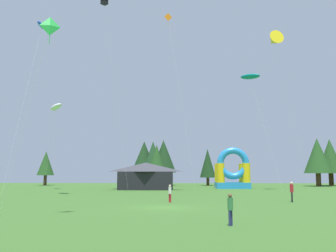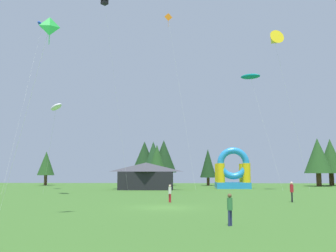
{
  "view_description": "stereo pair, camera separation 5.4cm",
  "coord_description": "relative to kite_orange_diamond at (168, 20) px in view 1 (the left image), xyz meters",
  "views": [
    {
      "loc": [
        1.44,
        -28.58,
        2.69
      ],
      "look_at": [
        0.0,
        7.13,
        7.05
      ],
      "focal_mm": 39.99,
      "sensor_mm": 36.0,
      "label": 1
    },
    {
      "loc": [
        1.49,
        -28.58,
        2.69
      ],
      "look_at": [
        0.0,
        7.13,
        7.05
      ],
      "focal_mm": 39.99,
      "sensor_mm": 36.0,
      "label": 2
    }
  ],
  "objects": [
    {
      "name": "tree_row_0",
      "position": [
        -24.89,
        16.66,
        -22.12
      ],
      "size": [
        3.32,
        3.32,
        6.66
      ],
      "color": "#4C331E",
      "rests_on": "ground_plane"
    },
    {
      "name": "kite_orange_diamond",
      "position": [
        0.0,
        0.0,
        0.0
      ],
      "size": [
        4.52,
        2.32,
        27.29
      ],
      "color": "orange",
      "rests_on": "ground_plane"
    },
    {
      "name": "kite_blue_parafoil",
      "position": [
        -18.03,
        -5.5,
        -2.85
      ],
      "size": [
        1.14,
        10.59,
        24.12
      ],
      "color": "blue",
      "rests_on": "ground_plane"
    },
    {
      "name": "inflatable_orange_dome",
      "position": [
        10.15,
        4.46,
        -24.02
      ],
      "size": [
        5.34,
        4.63,
        6.53
      ],
      "color": "#268CD8",
      "rests_on": "ground_plane"
    },
    {
      "name": "person_near_camera",
      "position": [
        1.05,
        -23.06,
        -25.48
      ],
      "size": [
        0.37,
        0.37,
        1.54
      ],
      "rotation": [
        0.0,
        0.0,
        2.37
      ],
      "color": "#B21E26",
      "rests_on": "ground_plane"
    },
    {
      "name": "kite_black_box",
      "position": [
        -8.83,
        -6.31,
        0.19
      ],
      "size": [
        3.72,
        4.39,
        27.12
      ],
      "color": "black",
      "rests_on": "ground_plane"
    },
    {
      "name": "person_midfield",
      "position": [
        4.58,
        -37.26,
        -25.46
      ],
      "size": [
        0.39,
        0.39,
        1.59
      ],
      "rotation": [
        0.0,
        0.0,
        3.96
      ],
      "color": "navy",
      "rests_on": "ground_plane"
    },
    {
      "name": "festival_tent",
      "position": [
        -3.36,
        -0.28,
        -24.38
      ],
      "size": [
        8.0,
        3.48,
        4.03
      ],
      "color": "black",
      "rests_on": "ground_plane"
    },
    {
      "name": "ground_plane",
      "position": [
        0.79,
        -27.84,
        -26.4
      ],
      "size": [
        120.0,
        120.0,
        0.0
      ],
      "primitive_type": "plane",
      "color": "#3D6B28"
    },
    {
      "name": "kite_white_parafoil",
      "position": [
        -12.68,
        -13.66,
        -16.17
      ],
      "size": [
        3.78,
        4.96,
        10.75
      ],
      "color": "white",
      "rests_on": "ground_plane"
    },
    {
      "name": "kite_yellow_delta",
      "position": [
        15.35,
        -4.11,
        -4.97
      ],
      "size": [
        5.76,
        2.71,
        22.65
      ],
      "color": "yellow",
      "rests_on": "ground_plane"
    },
    {
      "name": "tree_row_5",
      "position": [
        7.04,
        17.33,
        -22.11
      ],
      "size": [
        3.12,
        3.12,
        7.08
      ],
      "color": "#4C331E",
      "rests_on": "ground_plane"
    },
    {
      "name": "person_far_side",
      "position": [
        11.83,
        -22.5,
        -25.33
      ],
      "size": [
        0.4,
        0.4,
        1.8
      ],
      "rotation": [
        0.0,
        0.0,
        1.23
      ],
      "color": "black",
      "rests_on": "ground_plane"
    },
    {
      "name": "tree_row_1",
      "position": [
        -5.5,
        17.65,
        -20.86
      ],
      "size": [
        5.02,
        5.02,
        8.67
      ],
      "color": "#4C331E",
      "rests_on": "ground_plane"
    },
    {
      "name": "tree_row_2",
      "position": [
        -3.65,
        16.57,
        -21.15
      ],
      "size": [
        4.59,
        4.59,
        8.57
      ],
      "color": "#4C331E",
      "rests_on": "ground_plane"
    },
    {
      "name": "tree_row_6",
      "position": [
        27.2,
        14.24,
        -20.81
      ],
      "size": [
        5.09,
        5.09,
        8.89
      ],
      "color": "#4C331E",
      "rests_on": "ground_plane"
    },
    {
      "name": "tree_row_7",
      "position": [
        30.79,
        17.58,
        -20.74
      ],
      "size": [
        4.94,
        4.94,
        9.04
      ],
      "color": "#4C331E",
      "rests_on": "ground_plane"
    },
    {
      "name": "tree_row_3",
      "position": [
        -2.69,
        13.21,
        -21.68
      ],
      "size": [
        3.84,
        3.84,
        7.69
      ],
      "color": "#4C331E",
      "rests_on": "ground_plane"
    },
    {
      "name": "tree_row_4",
      "position": [
        -1.66,
        17.74,
        -20.74
      ],
      "size": [
        5.02,
        5.02,
        8.92
      ],
      "color": "#4C331E",
      "rests_on": "ground_plane"
    },
    {
      "name": "kite_teal_parafoil",
      "position": [
        12.52,
        -0.22,
        -9.28
      ],
      "size": [
        5.14,
        5.2,
        17.77
      ],
      "color": "#0C7F7A",
      "rests_on": "ground_plane"
    },
    {
      "name": "kite_green_diamond",
      "position": [
        -5.71,
        -35.3,
        -15.19
      ],
      "size": [
        3.65,
        1.66,
        11.75
      ],
      "color": "green",
      "rests_on": "ground_plane"
    }
  ]
}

